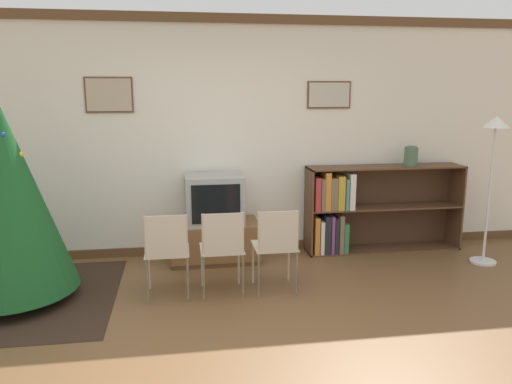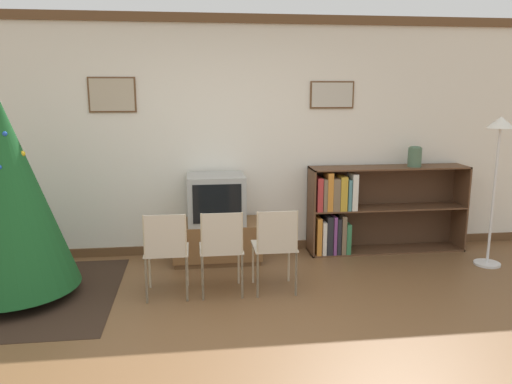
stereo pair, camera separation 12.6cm
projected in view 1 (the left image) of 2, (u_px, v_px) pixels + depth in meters
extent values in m
plane|color=brown|center=(247.00, 350.00, 3.70)|extent=(24.00, 24.00, 0.00)
cube|color=silver|center=(219.00, 138.00, 5.70)|extent=(8.48, 0.08, 2.70)
cube|color=brown|center=(218.00, 18.00, 5.38)|extent=(8.48, 0.03, 0.10)
cube|color=brown|center=(221.00, 248.00, 5.91)|extent=(8.48, 0.03, 0.10)
cube|color=brown|center=(109.00, 95.00, 5.37)|extent=(0.51, 0.02, 0.38)
cube|color=tan|center=(109.00, 95.00, 5.36)|extent=(0.47, 0.01, 0.35)
cube|color=brown|center=(329.00, 95.00, 5.74)|extent=(0.51, 0.02, 0.31)
cube|color=#BCB7A8|center=(329.00, 95.00, 5.73)|extent=(0.48, 0.01, 0.27)
cube|color=#332319|center=(14.00, 299.00, 4.58)|extent=(1.85, 1.83, 0.01)
cylinder|color=maroon|center=(13.00, 294.00, 4.57)|extent=(0.36, 0.36, 0.10)
cone|color=#195123|center=(2.00, 192.00, 4.38)|extent=(1.18, 1.18, 1.80)
sphere|color=#1E4CB2|center=(3.00, 134.00, 4.19)|extent=(0.04, 0.04, 0.04)
sphere|color=gold|center=(21.00, 154.00, 4.33)|extent=(0.05, 0.05, 0.05)
cube|color=brown|center=(215.00, 258.00, 5.62)|extent=(0.93, 0.52, 0.05)
cube|color=brown|center=(215.00, 239.00, 5.58)|extent=(0.97, 0.54, 0.39)
cube|color=#9E9E99|center=(214.00, 199.00, 5.48)|extent=(0.63, 0.50, 0.53)
cube|color=black|center=(216.00, 204.00, 5.24)|extent=(0.51, 0.01, 0.42)
cube|color=#BCB29E|center=(167.00, 251.00, 4.59)|extent=(0.40, 0.40, 0.02)
cube|color=#BCB29E|center=(166.00, 237.00, 4.37)|extent=(0.35, 0.01, 0.38)
cylinder|color=beige|center=(149.00, 268.00, 4.79)|extent=(0.02, 0.02, 0.42)
cylinder|color=beige|center=(187.00, 266.00, 4.84)|extent=(0.02, 0.02, 0.42)
cylinder|color=beige|center=(147.00, 282.00, 4.44)|extent=(0.02, 0.02, 0.42)
cylinder|color=beige|center=(188.00, 280.00, 4.49)|extent=(0.02, 0.02, 0.42)
cylinder|color=beige|center=(146.00, 261.00, 4.40)|extent=(0.02, 0.02, 0.82)
cylinder|color=beige|center=(187.00, 259.00, 4.45)|extent=(0.02, 0.02, 0.82)
cube|color=#BCB29E|center=(222.00, 248.00, 4.67)|extent=(0.40, 0.40, 0.02)
cube|color=#BCB29E|center=(223.00, 234.00, 4.44)|extent=(0.35, 0.01, 0.38)
cylinder|color=beige|center=(202.00, 265.00, 4.86)|extent=(0.02, 0.02, 0.42)
cylinder|color=beige|center=(239.00, 263.00, 4.92)|extent=(0.02, 0.02, 0.42)
cylinder|color=beige|center=(204.00, 279.00, 4.51)|extent=(0.02, 0.02, 0.42)
cylinder|color=beige|center=(243.00, 277.00, 4.57)|extent=(0.02, 0.02, 0.42)
cylinder|color=beige|center=(203.00, 258.00, 4.47)|extent=(0.02, 0.02, 0.82)
cylinder|color=beige|center=(243.00, 256.00, 4.53)|extent=(0.02, 0.02, 0.82)
cube|color=#BCB29E|center=(274.00, 246.00, 4.74)|extent=(0.40, 0.40, 0.02)
cube|color=#BCB29E|center=(279.00, 232.00, 4.52)|extent=(0.35, 0.01, 0.38)
cylinder|color=beige|center=(253.00, 262.00, 4.94)|extent=(0.02, 0.02, 0.42)
cylinder|color=beige|center=(289.00, 261.00, 4.99)|extent=(0.02, 0.02, 0.42)
cylinder|color=beige|center=(259.00, 276.00, 4.59)|extent=(0.02, 0.02, 0.42)
cylinder|color=beige|center=(297.00, 274.00, 4.64)|extent=(0.02, 0.02, 0.42)
cylinder|color=beige|center=(259.00, 255.00, 4.55)|extent=(0.02, 0.02, 0.82)
cylinder|color=beige|center=(297.00, 253.00, 4.60)|extent=(0.02, 0.02, 0.82)
cube|color=brown|center=(309.00, 211.00, 5.79)|extent=(0.02, 0.36, 1.01)
cube|color=brown|center=(455.00, 205.00, 6.06)|extent=(0.02, 0.36, 1.01)
cube|color=brown|center=(386.00, 167.00, 5.82)|extent=(1.85, 0.36, 0.02)
cube|color=brown|center=(382.00, 248.00, 6.02)|extent=(1.85, 0.36, 0.02)
cube|color=brown|center=(384.00, 207.00, 5.92)|extent=(1.81, 0.36, 0.02)
cube|color=#492F1E|center=(378.00, 205.00, 6.09)|extent=(1.85, 0.01, 1.01)
cube|color=orange|center=(315.00, 234.00, 5.82)|extent=(0.06, 0.28, 0.44)
cube|color=silver|center=(321.00, 237.00, 5.79)|extent=(0.05, 0.20, 0.39)
cube|color=#232328|center=(325.00, 233.00, 5.84)|extent=(0.07, 0.30, 0.45)
cube|color=#7A3D7F|center=(330.00, 233.00, 5.83)|extent=(0.04, 0.25, 0.45)
cube|color=#232328|center=(334.00, 234.00, 5.85)|extent=(0.04, 0.28, 0.42)
cube|color=#756047|center=(338.00, 232.00, 5.86)|extent=(0.05, 0.29, 0.45)
cube|color=#337547|center=(343.00, 236.00, 5.87)|extent=(0.05, 0.27, 0.35)
cube|color=#B73333|center=(316.00, 193.00, 5.69)|extent=(0.06, 0.23, 0.38)
cube|color=#756047|center=(321.00, 194.00, 5.69)|extent=(0.04, 0.20, 0.37)
cube|color=orange|center=(326.00, 190.00, 5.71)|extent=(0.06, 0.24, 0.44)
cube|color=#756047|center=(332.00, 193.00, 5.72)|extent=(0.08, 0.22, 0.37)
cube|color=gold|center=(339.00, 192.00, 5.72)|extent=(0.08, 0.21, 0.39)
cube|color=teal|center=(345.00, 193.00, 5.75)|extent=(0.04, 0.24, 0.36)
cube|color=silver|center=(350.00, 191.00, 5.75)|extent=(0.06, 0.24, 0.42)
cylinder|color=#47664C|center=(411.00, 157.00, 5.81)|extent=(0.16, 0.16, 0.22)
torus|color=#47664C|center=(412.00, 147.00, 5.78)|extent=(0.14, 0.14, 0.03)
cylinder|color=silver|center=(483.00, 261.00, 5.55)|extent=(0.28, 0.28, 0.03)
cylinder|color=silver|center=(489.00, 196.00, 5.40)|extent=(0.03, 0.03, 1.47)
cone|color=white|center=(496.00, 122.00, 5.24)|extent=(0.28, 0.28, 0.12)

